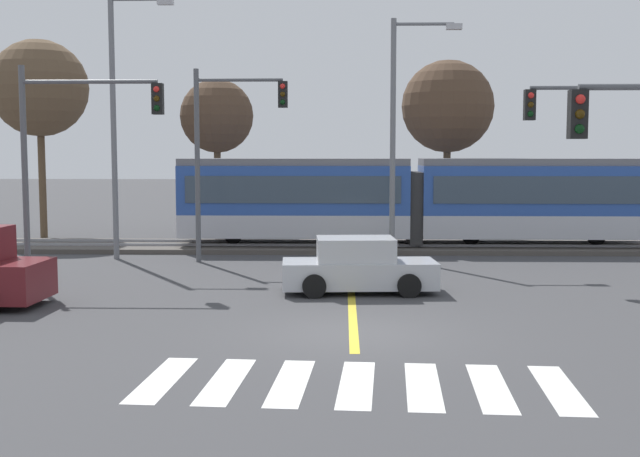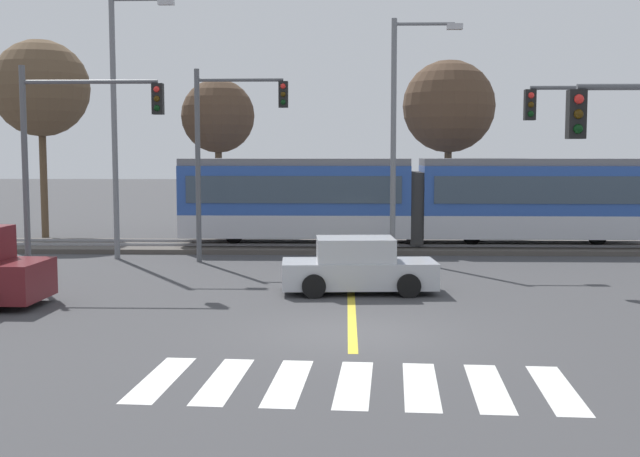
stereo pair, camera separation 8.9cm
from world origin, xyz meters
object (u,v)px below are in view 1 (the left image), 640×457
at_px(light_rail_tram, 414,198).
at_px(traffic_light_far_left, 226,137).
at_px(traffic_light_mid_right, 617,142).
at_px(street_lamp_centre, 400,123).
at_px(bare_tree_east, 448,107).
at_px(bare_tree_west, 217,117).
at_px(traffic_light_mid_left, 71,140).
at_px(street_lamp_west, 119,111).
at_px(bare_tree_far_west, 39,89).
at_px(sedan_crossing, 358,267).

height_order(light_rail_tram, traffic_light_far_left, traffic_light_far_left).
height_order(traffic_light_mid_right, street_lamp_centre, street_lamp_centre).
bearing_deg(bare_tree_east, bare_tree_west, 170.33).
distance_m(light_rail_tram, bare_tree_west, 10.84).
distance_m(traffic_light_mid_left, street_lamp_west, 5.28).
relative_size(light_rail_tram, street_lamp_centre, 2.16).
xyz_separation_m(light_rail_tram, traffic_light_mid_right, (5.29, -7.74, 2.10)).
bearing_deg(light_rail_tram, bare_tree_east, 64.65).
bearing_deg(bare_tree_east, street_lamp_centre, -111.13).
xyz_separation_m(light_rail_tram, bare_tree_east, (1.75, 3.70, 3.79)).
distance_m(street_lamp_centre, bare_tree_west, 11.53).
height_order(light_rail_tram, bare_tree_far_west, bare_tree_far_west).
xyz_separation_m(sedan_crossing, bare_tree_east, (4.14, 13.71, 5.13)).
distance_m(light_rail_tram, traffic_light_mid_right, 9.61).
height_order(traffic_light_mid_left, street_lamp_west, street_lamp_west).
relative_size(sedan_crossing, bare_tree_west, 0.59).
distance_m(traffic_light_mid_right, street_lamp_west, 16.79).
bearing_deg(light_rail_tram, street_lamp_west, -163.42).
relative_size(street_lamp_west, bare_tree_far_west, 1.06).
bearing_deg(sedan_crossing, street_lamp_west, 141.21).
relative_size(bare_tree_west, bare_tree_east, 0.92).
distance_m(street_lamp_west, bare_tree_far_west, 9.15).
xyz_separation_m(light_rail_tram, street_lamp_centre, (-0.80, -2.90, 2.85)).
bearing_deg(bare_tree_far_west, light_rail_tram, -13.45).
xyz_separation_m(street_lamp_centre, bare_tree_far_west, (-15.59, 6.82, 1.78)).
xyz_separation_m(traffic_light_mid_left, bare_tree_east, (12.59, 12.09, 1.61)).
xyz_separation_m(sedan_crossing, bare_tree_far_west, (-14.00, 13.94, 5.99)).
xyz_separation_m(street_lamp_west, bare_tree_west, (2.15, 8.70, 0.18)).
distance_m(light_rail_tram, bare_tree_east, 5.57).
xyz_separation_m(traffic_light_mid_left, street_lamp_centre, (10.04, 5.48, 0.68)).
bearing_deg(traffic_light_mid_right, light_rail_tram, 124.37).
xyz_separation_m(traffic_light_mid_right, street_lamp_west, (-16.13, 4.51, 1.17)).
xyz_separation_m(light_rail_tram, bare_tree_far_west, (-16.39, 3.92, 4.64)).
height_order(bare_tree_west, bare_tree_east, bare_tree_east).
height_order(traffic_light_mid_left, traffic_light_mid_right, traffic_light_mid_left).
distance_m(sedan_crossing, bare_tree_east, 15.22).
bearing_deg(bare_tree_west, bare_tree_east, -9.67).
height_order(traffic_light_mid_left, bare_tree_east, bare_tree_east).
distance_m(traffic_light_mid_right, street_lamp_centre, 7.82).
bearing_deg(street_lamp_centre, bare_tree_west, 133.29).
relative_size(sedan_crossing, bare_tree_east, 0.55).
bearing_deg(light_rail_tram, traffic_light_mid_left, -142.26).
bearing_deg(street_lamp_centre, traffic_light_mid_left, -151.35).
height_order(traffic_light_mid_left, street_lamp_centre, street_lamp_centre).
xyz_separation_m(street_lamp_west, bare_tree_far_west, (-5.55, 7.15, 1.37)).
height_order(street_lamp_west, bare_tree_west, street_lamp_west).
distance_m(sedan_crossing, street_lamp_west, 11.78).
bearing_deg(traffic_light_far_left, bare_tree_far_west, 140.17).
distance_m(traffic_light_far_left, street_lamp_centre, 6.22).
distance_m(sedan_crossing, traffic_light_mid_left, 9.29).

